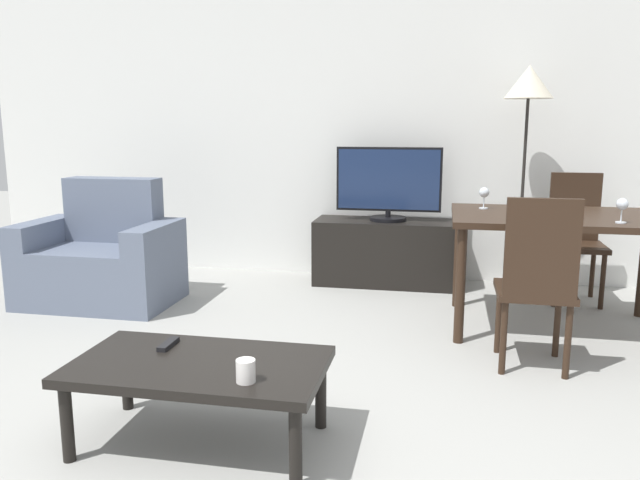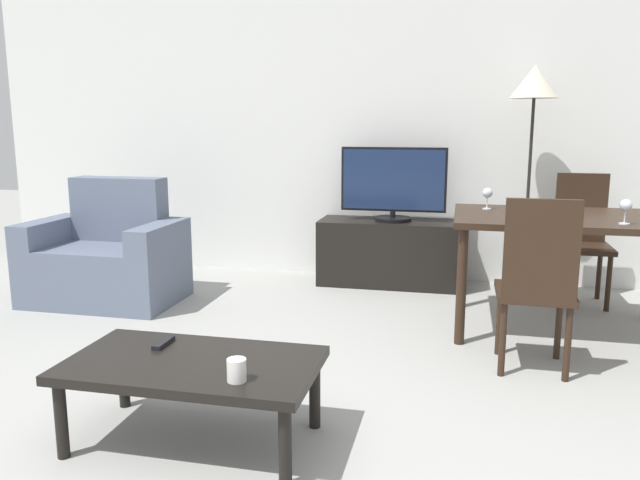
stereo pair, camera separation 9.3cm
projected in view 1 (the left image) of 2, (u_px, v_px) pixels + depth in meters
wall_back at (366, 120)px, 5.29m from camera, size 6.99×0.06×2.70m
armchair at (102, 260)px, 4.64m from camera, size 1.09×0.70×0.91m
tv_stand at (387, 252)px, 5.17m from camera, size 1.19×0.44×0.54m
tv at (389, 184)px, 5.06m from camera, size 0.85×0.30×0.60m
coffee_table at (199, 371)px, 2.57m from camera, size 1.04×0.58×0.36m
dining_table at (561, 228)px, 3.96m from camera, size 1.37×0.91×0.75m
dining_chair_near at (537, 278)px, 3.30m from camera, size 0.40×0.40×0.96m
dining_chair_far at (575, 232)px, 4.69m from camera, size 0.40×0.40×0.96m
floor_lamp at (528, 94)px, 4.65m from camera, size 0.36×0.36×1.75m
remote_primary at (168, 344)px, 2.73m from camera, size 0.04×0.15×0.02m
cup_white_near at (246, 371)px, 2.35m from camera, size 0.07×0.07×0.09m
wine_glass_center at (484, 194)px, 4.20m from camera, size 0.07×0.07×0.15m
wine_glass_right at (622, 206)px, 3.60m from camera, size 0.07×0.07×0.15m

